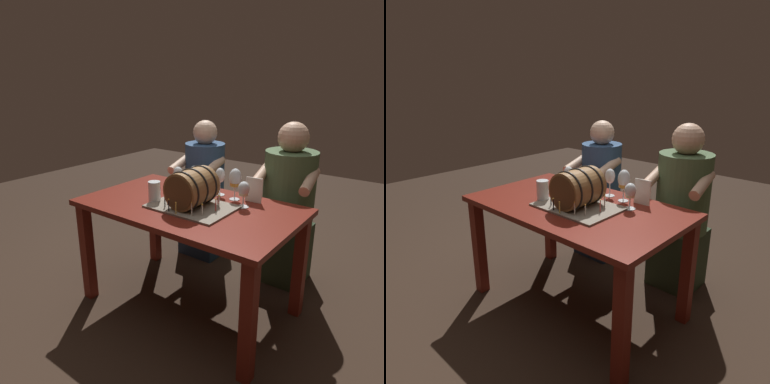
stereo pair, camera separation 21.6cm
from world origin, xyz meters
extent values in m
plane|color=#332319|center=(0.00, 0.00, 0.00)|extent=(8.00, 8.00, 0.00)
cube|color=maroon|center=(0.00, 0.00, 0.72)|extent=(1.37, 0.81, 0.03)
cube|color=maroon|center=(-0.62, -0.34, 0.35)|extent=(0.07, 0.07, 0.70)
cube|color=maroon|center=(0.62, -0.34, 0.35)|extent=(0.07, 0.07, 0.70)
cube|color=maroon|center=(-0.62, 0.34, 0.35)|extent=(0.07, 0.07, 0.70)
cube|color=maroon|center=(0.62, 0.34, 0.35)|extent=(0.07, 0.07, 0.70)
cube|color=gray|center=(0.05, -0.03, 0.74)|extent=(0.50, 0.36, 0.01)
cylinder|color=brown|center=(0.05, -0.03, 0.86)|extent=(0.23, 0.27, 0.23)
cylinder|color=#4F371E|center=(0.05, -0.17, 0.86)|extent=(0.20, 0.00, 0.20)
cylinder|color=#4F371E|center=(0.05, 0.10, 0.86)|extent=(0.20, 0.00, 0.20)
torus|color=black|center=(0.05, -0.13, 0.86)|extent=(0.25, 0.01, 0.25)
torus|color=black|center=(0.05, -0.03, 0.86)|extent=(0.25, 0.01, 0.25)
torus|color=black|center=(0.05, 0.06, 0.86)|extent=(0.25, 0.01, 0.25)
cylinder|color=#D64C47|center=(0.21, -0.02, 0.78)|extent=(0.01, 0.01, 0.07)
sphere|color=#F9C64C|center=(0.21, -0.02, 0.82)|extent=(0.01, 0.01, 0.01)
cylinder|color=silver|center=(0.19, 0.05, 0.78)|extent=(0.01, 0.01, 0.07)
sphere|color=#F9C64C|center=(0.19, 0.05, 0.82)|extent=(0.01, 0.01, 0.01)
cylinder|color=#D64C47|center=(0.15, 0.09, 0.78)|extent=(0.01, 0.01, 0.07)
sphere|color=#F9C64C|center=(0.15, 0.09, 0.82)|extent=(0.01, 0.01, 0.01)
cylinder|color=#D64C47|center=(0.06, 0.13, 0.78)|extent=(0.01, 0.01, 0.08)
sphere|color=#F9C64C|center=(0.06, 0.13, 0.83)|extent=(0.01, 0.01, 0.01)
cylinder|color=black|center=(-0.01, 0.12, 0.78)|extent=(0.01, 0.01, 0.08)
sphere|color=#F9C64C|center=(-0.01, 0.12, 0.83)|extent=(0.01, 0.01, 0.01)
cylinder|color=#D64C47|center=(-0.09, 0.06, 0.78)|extent=(0.01, 0.01, 0.06)
sphere|color=#F9C64C|center=(-0.09, 0.06, 0.81)|extent=(0.01, 0.01, 0.01)
cylinder|color=#D64C47|center=(-0.11, 0.00, 0.78)|extent=(0.01, 0.01, 0.08)
sphere|color=#F9C64C|center=(-0.11, 0.00, 0.83)|extent=(0.01, 0.01, 0.01)
cylinder|color=#D64C47|center=(-0.11, -0.07, 0.78)|extent=(0.01, 0.01, 0.06)
sphere|color=#F9C64C|center=(-0.11, -0.07, 0.82)|extent=(0.01, 0.01, 0.01)
cylinder|color=black|center=(-0.08, -0.14, 0.78)|extent=(0.01, 0.01, 0.07)
sphere|color=#F9C64C|center=(-0.08, -0.14, 0.82)|extent=(0.01, 0.01, 0.01)
cylinder|color=black|center=(-0.01, -0.19, 0.78)|extent=(0.01, 0.01, 0.07)
sphere|color=#F9C64C|center=(-0.01, -0.19, 0.82)|extent=(0.01, 0.01, 0.01)
cylinder|color=#EAD666|center=(0.06, -0.20, 0.78)|extent=(0.01, 0.01, 0.06)
sphere|color=#F9C64C|center=(0.06, -0.20, 0.81)|extent=(0.01, 0.01, 0.01)
cylinder|color=silver|center=(0.15, -0.17, 0.78)|extent=(0.01, 0.01, 0.08)
sphere|color=#F9C64C|center=(0.15, -0.17, 0.83)|extent=(0.01, 0.01, 0.01)
cylinder|color=silver|center=(0.19, -0.12, 0.78)|extent=(0.01, 0.01, 0.06)
sphere|color=#F9C64C|center=(0.19, -0.12, 0.81)|extent=(0.01, 0.01, 0.01)
cylinder|color=white|center=(-0.14, 0.25, 0.74)|extent=(0.07, 0.07, 0.00)
cylinder|color=white|center=(-0.14, 0.25, 0.78)|extent=(0.01, 0.01, 0.07)
ellipsoid|color=white|center=(-0.14, 0.25, 0.86)|extent=(0.08, 0.08, 0.10)
cylinder|color=pink|center=(-0.14, 0.25, 0.83)|extent=(0.06, 0.06, 0.03)
cylinder|color=white|center=(0.30, 0.16, 0.74)|extent=(0.07, 0.07, 0.00)
cylinder|color=white|center=(0.30, 0.16, 0.77)|extent=(0.01, 0.01, 0.07)
ellipsoid|color=white|center=(0.30, 0.16, 0.85)|extent=(0.07, 0.07, 0.09)
cylinder|color=beige|center=(0.30, 0.16, 0.83)|extent=(0.06, 0.06, 0.03)
cylinder|color=white|center=(0.18, 0.25, 0.74)|extent=(0.07, 0.07, 0.00)
cylinder|color=white|center=(0.18, 0.25, 0.78)|extent=(0.01, 0.01, 0.09)
ellipsoid|color=white|center=(0.18, 0.25, 0.88)|extent=(0.08, 0.08, 0.12)
cylinder|color=#C6842D|center=(0.18, 0.25, 0.85)|extent=(0.07, 0.07, 0.04)
cylinder|color=white|center=(-0.20, 0.14, 0.74)|extent=(0.07, 0.07, 0.00)
cylinder|color=white|center=(-0.20, 0.14, 0.78)|extent=(0.01, 0.01, 0.09)
ellipsoid|color=white|center=(-0.20, 0.14, 0.87)|extent=(0.07, 0.07, 0.09)
cylinder|color=maroon|center=(-0.20, 0.14, 0.85)|extent=(0.05, 0.05, 0.04)
cylinder|color=white|center=(0.05, 0.27, 0.74)|extent=(0.07, 0.07, 0.00)
cylinder|color=white|center=(0.05, 0.27, 0.78)|extent=(0.01, 0.01, 0.08)
ellipsoid|color=white|center=(0.05, 0.27, 0.87)|extent=(0.07, 0.07, 0.10)
cylinder|color=white|center=(-0.20, -0.10, 0.80)|extent=(0.08, 0.08, 0.14)
cylinder|color=#C6842D|center=(-0.20, -0.10, 0.78)|extent=(0.07, 0.07, 0.09)
cylinder|color=white|center=(-0.20, -0.10, 0.83)|extent=(0.07, 0.07, 0.01)
cube|color=silver|center=(0.30, 0.28, 0.81)|extent=(0.11, 0.03, 0.16)
cube|color=#1B2D46|center=(-0.37, 0.70, 0.23)|extent=(0.34, 0.32, 0.45)
cylinder|color=#2D4C75|center=(-0.37, 0.70, 0.71)|extent=(0.36, 0.36, 0.53)
sphere|color=beige|center=(-0.37, 0.70, 1.07)|extent=(0.20, 0.20, 0.20)
cylinder|color=beige|center=(-0.21, 0.58, 0.82)|extent=(0.10, 0.31, 0.14)
cylinder|color=beige|center=(-0.51, 0.56, 0.82)|extent=(0.10, 0.31, 0.14)
cube|color=#2A3A24|center=(0.37, 0.70, 0.23)|extent=(0.34, 0.32, 0.45)
cylinder|color=#47603D|center=(0.37, 0.70, 0.73)|extent=(0.41, 0.41, 0.55)
sphere|color=tan|center=(0.37, 0.70, 1.10)|extent=(0.22, 0.22, 0.22)
cylinder|color=tan|center=(0.55, 0.59, 0.84)|extent=(0.11, 0.31, 0.14)
cylinder|color=tan|center=(0.22, 0.55, 0.84)|extent=(0.11, 0.31, 0.14)
camera|label=1|loc=(1.28, -1.68, 1.51)|focal=33.41mm
camera|label=2|loc=(1.45, -1.54, 1.51)|focal=33.41mm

